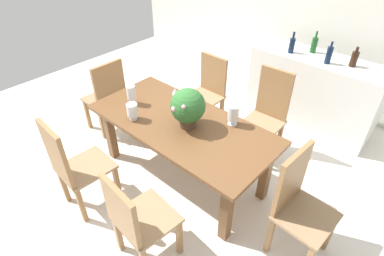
{
  "coord_description": "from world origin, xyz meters",
  "views": [
    {
      "loc": [
        1.76,
        -1.74,
        2.53
      ],
      "look_at": [
        0.03,
        0.19,
        0.6
      ],
      "focal_mm": 28.79,
      "sensor_mm": 36.0,
      "label": 1
    }
  ],
  "objects_px": {
    "dining_table": "(181,130)",
    "wine_bottle_dark": "(329,55)",
    "chair_far_right": "(268,111)",
    "wine_glass": "(175,91)",
    "chair_near_right": "(135,219)",
    "crystal_vase_left": "(131,93)",
    "chair_head_end": "(107,94)",
    "kitchen_counter": "(312,92)",
    "wine_bottle_tall": "(354,59)",
    "chair_far_left": "(209,89)",
    "crystal_vase_center_near": "(233,113)",
    "wine_bottle_clear": "(292,45)",
    "wine_bottle_green": "(314,45)",
    "chair_foot_end": "(297,201)",
    "chair_near_left": "(73,165)",
    "crystal_vase_right": "(132,110)",
    "flower_centerpiece": "(188,107)"
  },
  "relations": [
    {
      "from": "chair_foot_end",
      "to": "crystal_vase_left",
      "type": "bearing_deg",
      "value": 96.5
    },
    {
      "from": "dining_table",
      "to": "crystal_vase_right",
      "type": "height_order",
      "value": "crystal_vase_right"
    },
    {
      "from": "chair_far_left",
      "to": "flower_centerpiece",
      "type": "xyz_separation_m",
      "value": [
        0.53,
        -0.97,
        0.42
      ]
    },
    {
      "from": "flower_centerpiece",
      "to": "wine_bottle_clear",
      "type": "relative_size",
      "value": 1.51
    },
    {
      "from": "wine_glass",
      "to": "chair_far_right",
      "type": "bearing_deg",
      "value": 43.65
    },
    {
      "from": "chair_far_right",
      "to": "wine_glass",
      "type": "xyz_separation_m",
      "value": [
        -0.76,
        -0.73,
        0.27
      ]
    },
    {
      "from": "crystal_vase_center_near",
      "to": "chair_near_right",
      "type": "bearing_deg",
      "value": -88.78
    },
    {
      "from": "crystal_vase_center_near",
      "to": "wine_bottle_clear",
      "type": "distance_m",
      "value": 1.53
    },
    {
      "from": "wine_bottle_dark",
      "to": "wine_bottle_green",
      "type": "height_order",
      "value": "wine_bottle_green"
    },
    {
      "from": "wine_bottle_tall",
      "to": "dining_table",
      "type": "bearing_deg",
      "value": -115.66
    },
    {
      "from": "chair_head_end",
      "to": "wine_glass",
      "type": "xyz_separation_m",
      "value": [
        0.97,
        0.26,
        0.3
      ]
    },
    {
      "from": "crystal_vase_left",
      "to": "wine_bottle_clear",
      "type": "bearing_deg",
      "value": 66.37
    },
    {
      "from": "crystal_vase_center_near",
      "to": "dining_table",
      "type": "bearing_deg",
      "value": -141.97
    },
    {
      "from": "dining_table",
      "to": "chair_foot_end",
      "type": "bearing_deg",
      "value": 0.26
    },
    {
      "from": "crystal_vase_left",
      "to": "wine_bottle_dark",
      "type": "height_order",
      "value": "wine_bottle_dark"
    },
    {
      "from": "crystal_vase_center_near",
      "to": "wine_bottle_green",
      "type": "relative_size",
      "value": 0.79
    },
    {
      "from": "crystal_vase_right",
      "to": "wine_bottle_dark",
      "type": "xyz_separation_m",
      "value": [
        1.07,
        2.1,
        0.22
      ]
    },
    {
      "from": "chair_far_left",
      "to": "kitchen_counter",
      "type": "bearing_deg",
      "value": 44.19
    },
    {
      "from": "dining_table",
      "to": "wine_bottle_tall",
      "type": "height_order",
      "value": "wine_bottle_tall"
    },
    {
      "from": "dining_table",
      "to": "chair_head_end",
      "type": "xyz_separation_m",
      "value": [
        -1.3,
        -0.0,
        -0.08
      ]
    },
    {
      "from": "crystal_vase_left",
      "to": "wine_bottle_tall",
      "type": "height_order",
      "value": "wine_bottle_tall"
    },
    {
      "from": "chair_near_right",
      "to": "chair_head_end",
      "type": "height_order",
      "value": "chair_head_end"
    },
    {
      "from": "chair_near_right",
      "to": "crystal_vase_left",
      "type": "distance_m",
      "value": 1.42
    },
    {
      "from": "wine_glass",
      "to": "kitchen_counter",
      "type": "relative_size",
      "value": 0.1
    },
    {
      "from": "crystal_vase_left",
      "to": "kitchen_counter",
      "type": "height_order",
      "value": "kitchen_counter"
    },
    {
      "from": "dining_table",
      "to": "chair_far_right",
      "type": "relative_size",
      "value": 1.83
    },
    {
      "from": "crystal_vase_left",
      "to": "kitchen_counter",
      "type": "xyz_separation_m",
      "value": [
        1.2,
        2.02,
        -0.38
      ]
    },
    {
      "from": "kitchen_counter",
      "to": "wine_bottle_tall",
      "type": "height_order",
      "value": "wine_bottle_tall"
    },
    {
      "from": "chair_far_left",
      "to": "chair_head_end",
      "type": "xyz_separation_m",
      "value": [
        -0.86,
        -0.97,
        0.01
      ]
    },
    {
      "from": "chair_head_end",
      "to": "chair_far_left",
      "type": "bearing_deg",
      "value": 138.94
    },
    {
      "from": "chair_far_right",
      "to": "crystal_vase_left",
      "type": "bearing_deg",
      "value": -136.9
    },
    {
      "from": "crystal_vase_center_near",
      "to": "wine_bottle_clear",
      "type": "bearing_deg",
      "value": 97.6
    },
    {
      "from": "chair_foot_end",
      "to": "wine_glass",
      "type": "relative_size",
      "value": 6.46
    },
    {
      "from": "dining_table",
      "to": "crystal_vase_right",
      "type": "bearing_deg",
      "value": -143.8
    },
    {
      "from": "flower_centerpiece",
      "to": "dining_table",
      "type": "bearing_deg",
      "value": 178.8
    },
    {
      "from": "chair_near_left",
      "to": "wine_bottle_tall",
      "type": "relative_size",
      "value": 4.46
    },
    {
      "from": "crystal_vase_left",
      "to": "wine_bottle_clear",
      "type": "height_order",
      "value": "wine_bottle_clear"
    },
    {
      "from": "chair_head_end",
      "to": "wine_bottle_green",
      "type": "relative_size",
      "value": 3.66
    },
    {
      "from": "chair_far_left",
      "to": "crystal_vase_center_near",
      "type": "relative_size",
      "value": 4.56
    },
    {
      "from": "chair_foot_end",
      "to": "kitchen_counter",
      "type": "relative_size",
      "value": 0.62
    },
    {
      "from": "dining_table",
      "to": "chair_near_right",
      "type": "distance_m",
      "value": 1.07
    },
    {
      "from": "chair_foot_end",
      "to": "wine_bottle_clear",
      "type": "relative_size",
      "value": 3.87
    },
    {
      "from": "dining_table",
      "to": "chair_near_right",
      "type": "bearing_deg",
      "value": -66.25
    },
    {
      "from": "chair_head_end",
      "to": "wine_glass",
      "type": "height_order",
      "value": "chair_head_end"
    },
    {
      "from": "crystal_vase_left",
      "to": "wine_bottle_dark",
      "type": "relative_size",
      "value": 0.81
    },
    {
      "from": "dining_table",
      "to": "wine_bottle_dark",
      "type": "height_order",
      "value": "wine_bottle_dark"
    },
    {
      "from": "wine_glass",
      "to": "wine_bottle_clear",
      "type": "bearing_deg",
      "value": 71.15
    },
    {
      "from": "chair_near_left",
      "to": "chair_foot_end",
      "type": "bearing_deg",
      "value": -146.84
    },
    {
      "from": "wine_bottle_dark",
      "to": "wine_bottle_clear",
      "type": "xyz_separation_m",
      "value": [
        -0.47,
        0.0,
        -0.01
      ]
    },
    {
      "from": "dining_table",
      "to": "wine_glass",
      "type": "xyz_separation_m",
      "value": [
        -0.33,
        0.26,
        0.22
      ]
    }
  ]
}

